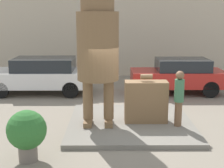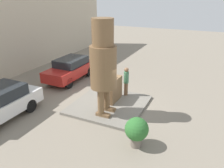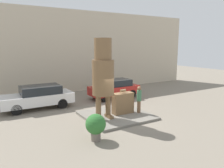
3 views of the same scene
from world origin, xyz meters
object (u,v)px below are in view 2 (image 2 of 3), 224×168
at_px(parked_car_red, 70,69).
at_px(planter_pot, 137,130).
at_px(statue_figure, 103,61).
at_px(tourist, 126,80).
at_px(giant_suitcase, 113,89).

height_order(parked_car_red, planter_pot, parked_car_red).
bearing_deg(planter_pot, statue_figure, 54.43).
xyz_separation_m(tourist, parked_car_red, (0.99, 4.57, -0.23)).
height_order(statue_figure, tourist, statue_figure).
distance_m(statue_figure, planter_pot, 3.46).
bearing_deg(tourist, statue_figure, 174.79).
bearing_deg(tourist, parked_car_red, 77.84).
distance_m(tourist, parked_car_red, 4.68).
height_order(giant_suitcase, parked_car_red, giant_suitcase).
bearing_deg(parked_car_red, statue_figure, 52.01).
xyz_separation_m(giant_suitcase, planter_pot, (-3.08, -2.44, -0.06)).
xyz_separation_m(statue_figure, planter_pot, (-1.61, -2.24, -2.08)).
bearing_deg(parked_car_red, giant_suitcase, 65.20).
relative_size(statue_figure, tourist, 2.71).
bearing_deg(parked_car_red, planter_pot, 52.82).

